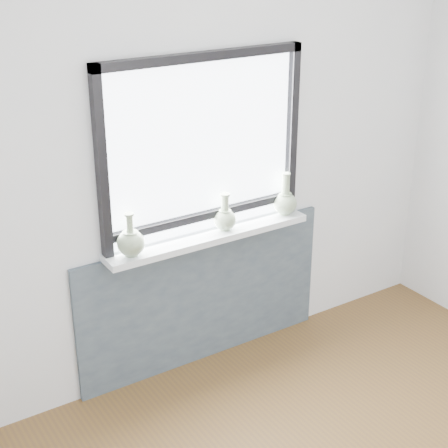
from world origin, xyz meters
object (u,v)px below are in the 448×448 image
vase_b (225,218)px  vase_c (285,201)px  windowsill (209,237)px  vase_a (131,242)px

vase_b → vase_c: bearing=0.3°
windowsill → vase_c: 0.57m
vase_a → vase_b: bearing=1.4°
vase_b → vase_c: 0.45m
windowsill → vase_b: bearing=0.7°
vase_b → vase_c: size_ratio=0.85×
vase_c → windowsill: bearing=-179.6°
vase_a → vase_c: (1.07, 0.02, 0.00)m
windowsill → vase_b: vase_b is taller
vase_c → vase_a: bearing=-179.0°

